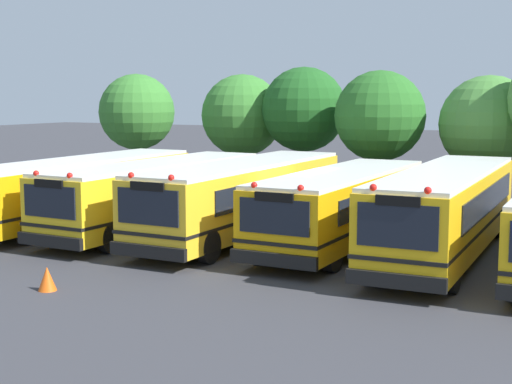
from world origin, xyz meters
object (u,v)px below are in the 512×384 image
at_px(tree_2, 302,111).
at_px(traffic_cone, 47,279).
at_px(school_bus_1, 157,193).
at_px(school_bus_4, 446,209).
at_px(school_bus_0, 83,187).
at_px(school_bus_2, 243,196).
at_px(tree_3, 378,116).
at_px(school_bus_3, 342,205).
at_px(tree_0, 135,113).
at_px(tree_1, 241,116).
at_px(tree_4, 491,125).

bearing_deg(tree_2, traffic_cone, -86.17).
relative_size(school_bus_1, school_bus_4, 0.95).
distance_m(tree_2, traffic_cone, 18.96).
relative_size(school_bus_0, school_bus_1, 1.04).
bearing_deg(school_bus_2, school_bus_1, 6.29).
distance_m(school_bus_2, tree_3, 9.03).
bearing_deg(school_bus_3, school_bus_0, 2.69).
height_order(school_bus_4, tree_3, tree_3).
distance_m(school_bus_4, tree_0, 19.60).
relative_size(school_bus_1, tree_1, 1.86).
height_order(tree_4, traffic_cone, tree_4).
height_order(school_bus_1, school_bus_3, school_bus_1).
relative_size(school_bus_1, tree_0, 1.85).
relative_size(school_bus_4, traffic_cone, 18.87).
xyz_separation_m(school_bus_0, school_bus_3, (10.32, 0.43, -0.02)).
bearing_deg(school_bus_4, tree_3, -61.45).
xyz_separation_m(school_bus_2, traffic_cone, (-0.98, -8.59, -1.12)).
bearing_deg(school_bus_1, school_bus_2, -172.34).
relative_size(school_bus_2, tree_1, 1.94).
relative_size(school_bus_3, tree_3, 1.74).
xyz_separation_m(tree_1, tree_3, (7.50, -1.61, 0.10)).
distance_m(tree_3, tree_4, 4.61).
distance_m(school_bus_1, tree_4, 13.79).
height_order(school_bus_2, tree_3, tree_3).
bearing_deg(tree_0, school_bus_4, -25.42).
bearing_deg(tree_0, school_bus_0, -65.84).
height_order(school_bus_2, tree_1, tree_1).
height_order(tree_0, tree_4, tree_0).
relative_size(school_bus_2, school_bus_4, 0.99).
bearing_deg(school_bus_1, tree_0, -48.28).
xyz_separation_m(school_bus_4, traffic_cone, (-7.91, -8.55, -1.15)).
height_order(school_bus_3, tree_2, tree_2).
bearing_deg(school_bus_2, traffic_cone, 83.83).
xyz_separation_m(school_bus_0, tree_3, (8.76, 8.76, 2.57)).
distance_m(school_bus_2, tree_0, 13.72).
bearing_deg(school_bus_3, school_bus_4, 177.79).
xyz_separation_m(school_bus_3, tree_4, (3.01, 8.84, 2.29)).
distance_m(tree_4, traffic_cone, 19.38).
distance_m(tree_1, traffic_cone, 19.50).
height_order(school_bus_0, traffic_cone, school_bus_0).
xyz_separation_m(school_bus_2, tree_4, (6.58, 8.95, 2.21)).
bearing_deg(traffic_cone, school_bus_3, 62.41).
bearing_deg(school_bus_2, tree_0, -37.69).
bearing_deg(tree_4, school_bus_0, -145.20).
distance_m(school_bus_2, tree_4, 11.32).
bearing_deg(school_bus_3, traffic_cone, 62.72).
height_order(tree_1, tree_2, tree_2).
xyz_separation_m(school_bus_1, school_bus_2, (3.35, 0.35, 0.05)).
xyz_separation_m(school_bus_0, tree_1, (1.26, 10.37, 2.47)).
relative_size(school_bus_0, tree_2, 1.84).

